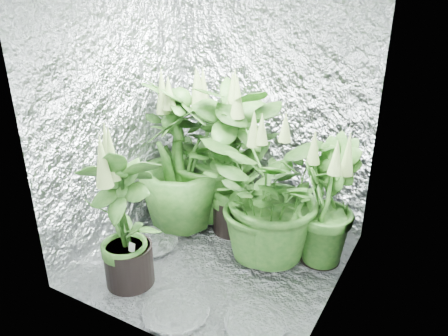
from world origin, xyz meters
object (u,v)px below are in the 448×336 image
plant_b (234,163)px  plant_f (125,219)px  plant_e (267,193)px  circulation_fan (320,237)px  plant_d (179,158)px  plant_a (218,149)px  plant_c (325,205)px

plant_b → plant_f: bearing=-107.3°
plant_e → circulation_fan: (0.31, 0.24, -0.37)m
plant_b → plant_f: plant_b is taller
plant_d → plant_f: plant_d is taller
plant_e → plant_f: (-0.66, -0.65, -0.06)m
plant_d → plant_f: bearing=-81.7°
plant_a → plant_d: plant_d is taller
plant_e → circulation_fan: size_ratio=3.33×
plant_a → plant_c: (0.95, -0.20, -0.16)m
plant_e → plant_d: bearing=172.4°
plant_b → plant_d: size_ratio=0.99×
plant_a → plant_b: 0.28m
plant_c → circulation_fan: bearing=122.4°
circulation_fan → plant_b: bearing=177.4°
plant_d → circulation_fan: 1.17m
plant_d → plant_e: plant_d is taller
plant_a → plant_e: 0.73m
plant_d → plant_e: 0.78m
plant_b → plant_c: size_ratio=1.29×
plant_d → circulation_fan: (1.08, 0.13, -0.43)m
plant_f → plant_d: bearing=98.3°
plant_b → plant_c: (0.72, -0.04, -0.14)m
plant_e → plant_f: 0.93m
plant_b → plant_e: bearing=-32.4°
plant_c → plant_a: bearing=167.9°
plant_e → plant_f: bearing=-135.5°
plant_f → circulation_fan: plant_f is taller
plant_d → plant_a: bearing=61.7°
plant_e → circulation_fan: plant_e is taller
plant_a → plant_f: plant_a is taller
plant_b → plant_f: size_ratio=1.18×
plant_c → plant_b: bearing=176.5°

